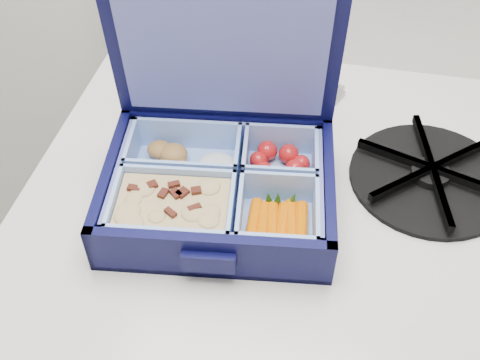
# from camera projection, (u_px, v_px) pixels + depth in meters

# --- Properties ---
(bento_box) EXTENTS (0.26, 0.21, 0.06)m
(bento_box) POSITION_uv_depth(u_px,v_px,m) (219.00, 189.00, 0.62)
(bento_box) COLOR black
(bento_box) RESTS_ON stove
(burner_grate) EXTENTS (0.22, 0.22, 0.03)m
(burner_grate) POSITION_uv_depth(u_px,v_px,m) (431.00, 172.00, 0.66)
(burner_grate) COLOR black
(burner_grate) RESTS_ON stove
(burner_grate_rear) EXTENTS (0.17, 0.17, 0.02)m
(burner_grate_rear) POSITION_uv_depth(u_px,v_px,m) (226.00, 84.00, 0.78)
(burner_grate_rear) COLOR black
(burner_grate_rear) RESTS_ON stove
(fork) EXTENTS (0.08, 0.17, 0.01)m
(fork) POSITION_uv_depth(u_px,v_px,m) (304.00, 130.00, 0.72)
(fork) COLOR #B0B0B0
(fork) RESTS_ON stove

